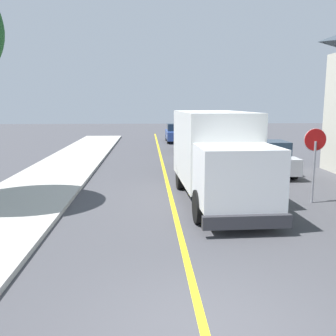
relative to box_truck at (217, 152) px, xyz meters
name	(u,v)px	position (x,y,z in m)	size (l,w,h in m)	color
ground_plane	(204,328)	(-1.61, -7.85, -1.77)	(120.00, 120.00, 0.00)	#424247
centre_line_yellow	(168,188)	(-1.61, 2.15, -1.76)	(0.16, 56.00, 0.01)	gold
box_truck	(217,152)	(0.00, 0.00, 0.00)	(2.65, 7.26, 3.20)	silver
parked_car_near	(197,155)	(0.14, 6.49, -0.97)	(2.01, 4.48, 1.67)	#4C564C
parked_car_mid	(189,141)	(0.53, 13.99, -0.97)	(1.90, 4.44, 1.67)	black
parked_car_far	(176,133)	(0.14, 20.93, -0.97)	(1.81, 4.40, 1.67)	#2D4793
parked_van_across	(269,158)	(3.59, 5.00, -0.97)	(1.95, 4.46, 1.67)	#B7B7BC
stop_sign	(315,151)	(3.37, -0.50, 0.09)	(0.80, 0.10, 2.65)	gray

